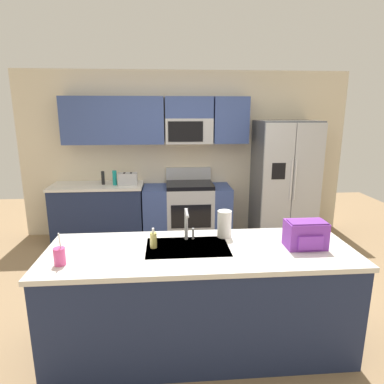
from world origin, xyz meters
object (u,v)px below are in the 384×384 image
(pepper_mill, at_px, (103,178))
(sink_faucet, at_px, (187,222))
(range_oven, at_px, (187,211))
(toaster, at_px, (128,179))
(bottle_teal, at_px, (115,178))
(soap_dispenser, at_px, (153,240))
(paper_towel_roll, at_px, (224,224))
(refrigerator, at_px, (284,181))
(drink_cup_pink, at_px, (60,256))
(backpack, at_px, (306,234))

(pepper_mill, xyz_separation_m, sink_faucet, (1.13, -2.34, 0.07))
(range_oven, distance_m, toaster, 1.06)
(range_oven, height_order, bottle_teal, bottle_teal)
(soap_dispenser, xyz_separation_m, paper_towel_roll, (0.62, 0.20, 0.05))
(sink_faucet, bearing_deg, refrigerator, 53.73)
(range_oven, height_order, sink_faucet, sink_faucet)
(toaster, height_order, sink_faucet, sink_faucet)
(toaster, xyz_separation_m, paper_towel_roll, (1.09, -2.23, 0.03))
(drink_cup_pink, bearing_deg, refrigerator, 45.47)
(soap_dispenser, bearing_deg, backpack, -4.14)
(sink_faucet, height_order, drink_cup_pink, sink_faucet)
(soap_dispenser, bearing_deg, toaster, 100.83)
(toaster, xyz_separation_m, sink_faucet, (0.75, -2.29, 0.08))
(paper_towel_roll, bearing_deg, drink_cup_pink, -160.50)
(range_oven, bearing_deg, bottle_teal, -176.83)
(range_oven, distance_m, soap_dispenser, 2.57)
(pepper_mill, bearing_deg, paper_towel_roll, -57.30)
(drink_cup_pink, bearing_deg, paper_towel_roll, 19.50)
(sink_faucet, height_order, soap_dispenser, sink_faucet)
(bottle_teal, distance_m, paper_towel_roll, 2.57)
(pepper_mill, xyz_separation_m, soap_dispenser, (0.84, -2.48, -0.03))
(soap_dispenser, bearing_deg, range_oven, 80.00)
(range_oven, distance_m, drink_cup_pink, 3.00)
(backpack, bearing_deg, refrigerator, 74.12)
(bottle_teal, distance_m, soap_dispenser, 2.51)
(toaster, distance_m, paper_towel_roll, 2.48)
(toaster, bearing_deg, pepper_mill, 172.48)
(pepper_mill, relative_size, backpack, 0.63)
(range_oven, bearing_deg, paper_towel_roll, -85.42)
(pepper_mill, xyz_separation_m, drink_cup_pink, (0.17, -2.74, -0.03))
(soap_dispenser, bearing_deg, drink_cup_pink, -158.90)
(toaster, height_order, soap_dispenser, toaster)
(bottle_teal, distance_m, drink_cup_pink, 2.68)
(soap_dispenser, bearing_deg, pepper_mill, 108.78)
(range_oven, bearing_deg, refrigerator, -2.72)
(refrigerator, distance_m, sink_faucet, 2.83)
(toaster, bearing_deg, range_oven, 3.33)
(range_oven, height_order, paper_towel_roll, paper_towel_roll)
(sink_faucet, relative_size, drink_cup_pink, 1.13)
(range_oven, relative_size, backpack, 4.25)
(sink_faucet, bearing_deg, backpack, -13.24)
(toaster, bearing_deg, bottle_teal, -177.56)
(paper_towel_roll, bearing_deg, pepper_mill, 122.70)
(range_oven, height_order, drink_cup_pink, drink_cup_pink)
(refrigerator, bearing_deg, bottle_teal, 179.75)
(bottle_teal, xyz_separation_m, soap_dispenser, (0.66, -2.42, -0.04))
(toaster, xyz_separation_m, bottle_teal, (-0.19, -0.01, 0.02))
(pepper_mill, relative_size, soap_dispenser, 1.19)
(bottle_teal, height_order, paper_towel_roll, paper_towel_roll)
(refrigerator, distance_m, toaster, 2.42)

